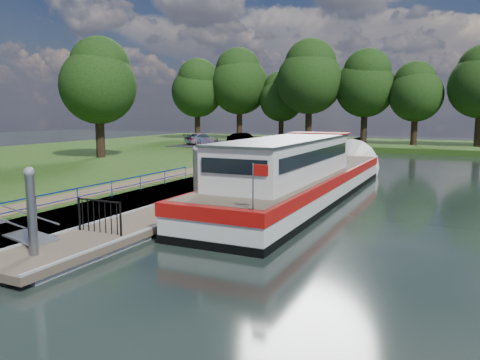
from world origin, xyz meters
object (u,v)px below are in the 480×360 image
at_px(pontoon, 239,191).
at_px(car_c, 202,139).
at_px(barge, 306,177).
at_px(car_b, 244,139).
at_px(car_a, 261,142).

relative_size(pontoon, car_c, 7.07).
bearing_deg(barge, car_b, 121.83).
relative_size(car_b, car_c, 0.93).
height_order(pontoon, car_c, car_c).
distance_m(barge, car_a, 24.15).
xyz_separation_m(barge, car_a, (-11.61, 21.17, 0.35)).
height_order(pontoon, barge, barge).
bearing_deg(barge, car_a, 118.74).
relative_size(barge, car_a, 5.95).
height_order(car_a, car_b, car_b).
distance_m(pontoon, car_c, 28.12).
bearing_deg(car_c, car_a, -170.47).
bearing_deg(car_c, pontoon, 144.36).
relative_size(pontoon, car_b, 7.62).
xyz_separation_m(car_b, car_c, (-4.59, -1.31, -0.03)).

